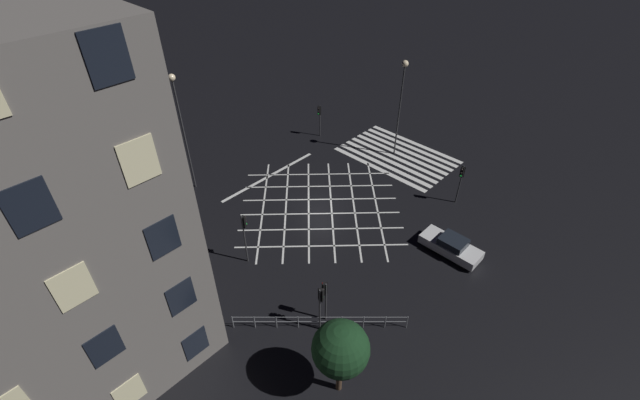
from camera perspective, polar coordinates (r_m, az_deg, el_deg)
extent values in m
plane|color=black|center=(35.72, 0.00, -0.85)|extent=(200.00, 200.00, 0.00)
cube|color=silver|center=(40.69, 7.70, 4.21)|extent=(10.67, 0.50, 0.01)
cube|color=silver|center=(41.32, 8.46, 4.70)|extent=(10.67, 0.50, 0.01)
cube|color=silver|center=(41.95, 9.20, 5.18)|extent=(10.67, 0.50, 0.01)
cube|color=silver|center=(42.60, 9.92, 5.64)|extent=(10.67, 0.50, 0.01)
cube|color=silver|center=(43.25, 10.61, 6.09)|extent=(10.67, 0.50, 0.01)
cube|color=silver|center=(43.92, 11.29, 6.53)|extent=(10.67, 0.50, 0.01)
cube|color=silver|center=(44.59, 11.95, 6.95)|extent=(10.67, 0.50, 0.01)
cube|color=silver|center=(45.27, 12.59, 7.35)|extent=(10.67, 0.50, 0.01)
cube|color=silver|center=(39.52, -0.17, 3.46)|extent=(9.32, 9.32, 0.01)
cube|color=silver|center=(36.12, 7.54, -0.72)|extent=(9.32, 9.32, 0.01)
cube|color=silver|center=(37.98, -0.10, 1.84)|extent=(9.32, 9.32, 0.01)
cube|color=silver|center=(35.89, 4.54, -0.77)|extent=(9.32, 9.32, 0.01)
cube|color=silver|center=(36.46, -0.04, 0.09)|extent=(9.32, 9.32, 0.01)
cube|color=silver|center=(35.75, 1.52, -0.82)|extent=(9.32, 9.32, 0.01)
cube|color=silver|center=(34.99, 0.04, -1.82)|extent=(9.32, 9.32, 0.01)
cube|color=silver|center=(35.71, -1.52, -0.87)|extent=(9.32, 9.32, 0.01)
cube|color=silver|center=(33.55, 0.12, -3.89)|extent=(9.32, 9.32, 0.01)
cube|color=silver|center=(35.78, -4.56, -0.91)|extent=(9.32, 9.32, 0.01)
cube|color=silver|center=(32.17, 0.21, -6.14)|extent=(9.32, 9.32, 0.01)
cube|color=silver|center=(35.94, -7.58, -0.95)|extent=(9.32, 9.32, 0.01)
cube|color=silver|center=(39.55, -6.77, 3.19)|extent=(0.30, 10.67, 0.01)
cube|color=beige|center=(24.86, -24.03, -22.43)|extent=(0.06, 1.40, 1.80)
cube|color=black|center=(25.35, -16.24, -17.91)|extent=(0.06, 1.40, 1.80)
cube|color=black|center=(21.77, -26.73, -17.10)|extent=(0.06, 1.40, 1.80)
cube|color=black|center=(22.32, -18.00, -12.18)|extent=(0.06, 1.40, 1.80)
cube|color=beige|center=(18.98, -30.05, -10.06)|extent=(0.06, 1.40, 1.80)
cube|color=black|center=(19.61, -20.19, -4.76)|extent=(0.06, 1.40, 1.80)
cube|color=black|center=(16.65, -34.20, -0.80)|extent=(0.06, 1.40, 1.80)
cube|color=beige|center=(17.36, -22.94, 4.82)|extent=(0.06, 1.40, 1.80)
cube|color=black|center=(15.78, -26.50, 16.73)|extent=(0.06, 1.40, 1.80)
cylinder|color=#2D2D30|center=(25.97, -0.03, -14.49)|extent=(0.11, 0.11, 3.61)
cube|color=black|center=(25.01, 0.18, -12.49)|extent=(0.28, 0.16, 0.90)
sphere|color=black|center=(24.83, 0.37, -11.91)|extent=(0.18, 0.18, 0.18)
sphere|color=black|center=(25.06, 0.36, -12.35)|extent=(0.18, 0.18, 0.18)
sphere|color=green|center=(25.29, 0.36, -12.79)|extent=(0.18, 0.18, 0.18)
cube|color=black|center=(24.97, 0.04, -12.61)|extent=(0.36, 0.02, 0.98)
cylinder|color=#2D2D30|center=(44.83, 0.00, 10.49)|extent=(0.11, 0.11, 3.42)
cube|color=black|center=(44.20, -0.13, 11.82)|extent=(0.28, 0.16, 0.90)
sphere|color=black|center=(43.99, -0.23, 12.13)|extent=(0.18, 0.18, 0.18)
sphere|color=black|center=(44.13, -0.23, 11.78)|extent=(0.18, 0.18, 0.18)
sphere|color=green|center=(44.26, -0.23, 11.43)|extent=(0.18, 0.18, 0.18)
cube|color=black|center=(44.26, -0.04, 11.86)|extent=(0.36, 0.02, 0.98)
cylinder|color=#2D2D30|center=(30.06, -9.98, -5.24)|extent=(0.11, 0.11, 4.18)
cube|color=black|center=(29.07, -10.11, -2.82)|extent=(0.28, 0.16, 0.90)
sphere|color=black|center=(28.92, -10.00, -2.27)|extent=(0.18, 0.18, 0.18)
sphere|color=black|center=(29.11, -9.94, -2.72)|extent=(0.18, 0.18, 0.18)
sphere|color=green|center=(29.31, -9.87, -3.16)|extent=(0.18, 0.18, 0.18)
cube|color=black|center=(29.03, -10.25, -2.90)|extent=(0.36, 0.02, 0.98)
cylinder|color=#2D2D30|center=(36.91, 18.11, 1.95)|extent=(0.11, 0.11, 3.63)
cube|color=black|center=(36.09, 18.41, 3.55)|extent=(0.28, 0.16, 0.90)
sphere|color=black|center=(35.84, 18.42, 3.87)|extent=(0.18, 0.18, 0.18)
sphere|color=black|center=(36.00, 18.32, 3.48)|extent=(0.18, 0.18, 0.18)
sphere|color=green|center=(36.17, 18.23, 3.09)|extent=(0.18, 0.18, 0.18)
cube|color=black|center=(36.16, 18.47, 3.61)|extent=(0.36, 0.02, 0.98)
cylinder|color=#2D2D30|center=(35.99, -18.61, 0.72)|extent=(0.11, 0.11, 3.53)
cube|color=black|center=(35.18, -18.90, 2.27)|extent=(0.16, 0.28, 0.90)
sphere|color=black|center=(34.93, -18.90, 2.60)|extent=(0.18, 0.18, 0.18)
sphere|color=orange|center=(35.09, -18.81, 2.20)|extent=(0.18, 0.18, 0.18)
sphere|color=black|center=(35.26, -18.71, 1.81)|extent=(0.18, 0.18, 0.18)
cube|color=black|center=(35.25, -18.97, 2.33)|extent=(0.02, 0.36, 0.98)
cylinder|color=#2D2D30|center=(26.55, 0.79, -13.46)|extent=(0.11, 0.11, 3.27)
cube|color=black|center=(25.73, 0.59, -11.72)|extent=(0.16, 0.28, 0.90)
sphere|color=red|center=(25.55, 0.40, -11.16)|extent=(0.18, 0.18, 0.18)
sphere|color=black|center=(25.78, 0.40, -11.59)|extent=(0.18, 0.18, 0.18)
sphere|color=black|center=(26.01, 0.40, -12.02)|extent=(0.18, 0.18, 0.18)
cube|color=black|center=(25.69, 0.74, -11.83)|extent=(0.02, 0.36, 0.98)
cylinder|color=#2D2D30|center=(41.05, 10.50, 11.38)|extent=(0.14, 0.14, 8.87)
sphere|color=#F9E0B2|center=(39.25, 11.29, 17.40)|extent=(0.59, 0.59, 0.59)
cylinder|color=#2D2D30|center=(36.96, -17.56, 7.93)|extent=(0.14, 0.14, 9.87)
sphere|color=#F9E0B2|center=(34.84, -19.17, 15.17)|extent=(0.56, 0.56, 0.56)
cylinder|color=#473323|center=(24.30, 2.59, -22.27)|extent=(0.31, 0.31, 2.62)
sphere|color=#143319|center=(22.25, 2.78, -19.19)|extent=(2.93, 2.93, 2.93)
cube|color=silver|center=(32.75, 17.00, -6.00)|extent=(4.42, 1.74, 0.68)
cube|color=black|center=(32.32, 17.36, -5.33)|extent=(1.86, 1.53, 0.51)
sphere|color=white|center=(33.05, 13.32, -4.84)|extent=(0.16, 0.16, 0.16)
sphere|color=white|center=(33.78, 14.31, -3.92)|extent=(0.16, 0.16, 0.16)
cylinder|color=black|center=(32.76, 14.23, -5.86)|extent=(0.64, 0.20, 0.64)
cylinder|color=black|center=(33.79, 15.58, -4.54)|extent=(0.64, 0.20, 0.64)
cylinder|color=black|center=(32.04, 18.37, -8.08)|extent=(0.64, 0.20, 0.64)
cylinder|color=black|center=(33.09, 19.61, -6.66)|extent=(0.64, 0.20, 0.64)
cylinder|color=gray|center=(27.57, -11.54, -15.67)|extent=(0.05, 0.05, 1.05)
cylinder|color=gray|center=(27.34, -8.71, -15.80)|extent=(0.05, 0.05, 1.05)
cylinder|color=gray|center=(27.18, -5.83, -15.90)|extent=(0.05, 0.05, 1.05)
cylinder|color=gray|center=(27.08, -2.92, -15.95)|extent=(0.05, 0.05, 1.05)
cylinder|color=gray|center=(27.05, 0.00, -15.97)|extent=(0.05, 0.05, 1.05)
cylinder|color=gray|center=(27.08, 2.92, -15.95)|extent=(0.05, 0.05, 1.05)
cylinder|color=gray|center=(27.18, 5.83, -15.90)|extent=(0.05, 0.05, 1.05)
cylinder|color=gray|center=(27.34, 8.71, -15.80)|extent=(0.05, 0.05, 1.05)
cylinder|color=gray|center=(27.57, 11.54, -15.67)|extent=(0.05, 0.05, 1.05)
cylinder|color=gray|center=(26.66, 0.00, -15.36)|extent=(7.72, 7.35, 0.04)
cylinder|color=gray|center=(27.01, 0.00, -15.91)|extent=(7.72, 7.35, 0.04)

